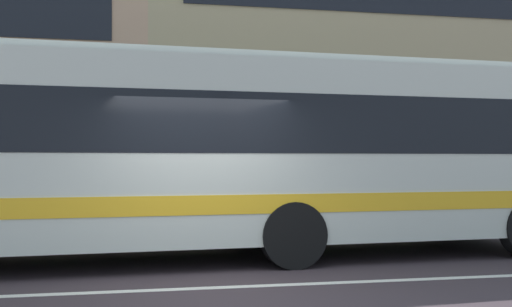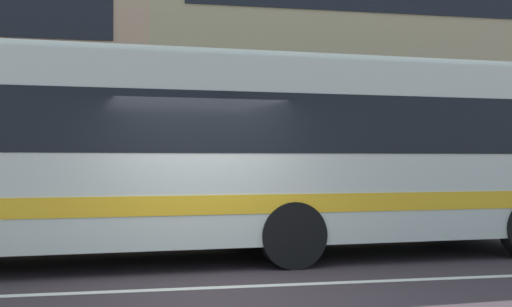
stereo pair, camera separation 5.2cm
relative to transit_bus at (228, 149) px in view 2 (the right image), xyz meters
The scene contains 5 objects.
ground_plane 2.99m from the transit_bus, 103.25° to the right, with size 160.00×160.00×0.00m, color #3A2F34.
lane_centre_line 2.99m from the transit_bus, 103.25° to the right, with size 60.00×0.16×0.01m, color silver.
hedge_row_far 4.75m from the transit_bus, 127.13° to the left, with size 21.29×1.10×0.97m, color #326D2B.
apartment_block_right 17.80m from the transit_bus, 50.04° to the left, with size 24.26×11.84×12.47m.
transit_bus is the anchor object (origin of this frame).
Camera 2 is at (-1.05, -7.96, 1.61)m, focal length 44.44 mm.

